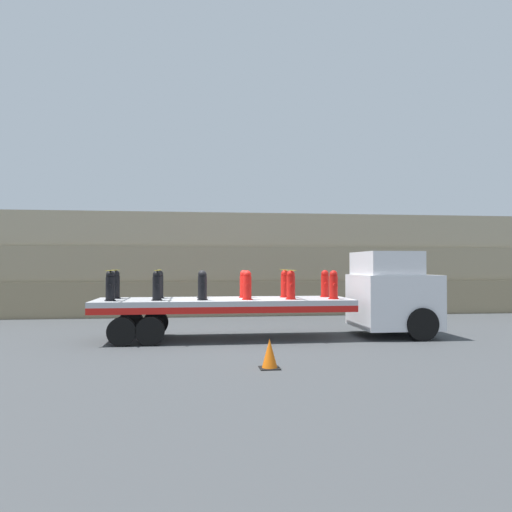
{
  "coord_description": "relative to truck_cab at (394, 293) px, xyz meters",
  "views": [
    {
      "loc": [
        -1.01,
        -16.28,
        2.39
      ],
      "look_at": [
        1.05,
        0.0,
        2.7
      ],
      "focal_mm": 35.0,
      "sensor_mm": 36.0,
      "label": 1
    }
  ],
  "objects": [
    {
      "name": "fire_hydrant_black_far_1",
      "position": [
        -7.93,
        0.53,
        0.31
      ],
      "size": [
        0.34,
        0.48,
        0.93
      ],
      "color": "black",
      "rests_on": "flatbed_trailer"
    },
    {
      "name": "cargo_strap_middle",
      "position": [
        -7.93,
        0.0,
        0.8
      ],
      "size": [
        0.05,
        2.61,
        0.01
      ],
      "color": "yellow",
      "rests_on": "fire_hydrant_black_near_1"
    },
    {
      "name": "fire_hydrant_black_near_0",
      "position": [
        -9.34,
        -0.53,
        0.31
      ],
      "size": [
        0.34,
        0.48,
        0.93
      ],
      "color": "black",
      "rests_on": "flatbed_trailer"
    },
    {
      "name": "fire_hydrant_black_near_2",
      "position": [
        -6.52,
        -0.53,
        0.31
      ],
      "size": [
        0.34,
        0.48,
        0.93
      ],
      "color": "black",
      "rests_on": "flatbed_trailer"
    },
    {
      "name": "fire_hydrant_red_far_4",
      "position": [
        -3.7,
        0.53,
        0.31
      ],
      "size": [
        0.34,
        0.48,
        0.93
      ],
      "color": "red",
      "rests_on": "flatbed_trailer"
    },
    {
      "name": "fire_hydrant_red_near_4",
      "position": [
        -3.7,
        -0.53,
        0.31
      ],
      "size": [
        0.34,
        0.48,
        0.93
      ],
      "color": "red",
      "rests_on": "flatbed_trailer"
    },
    {
      "name": "fire_hydrant_red_near_3",
      "position": [
        -5.11,
        -0.53,
        0.31
      ],
      "size": [
        0.34,
        0.48,
        0.93
      ],
      "color": "red",
      "rests_on": "flatbed_trailer"
    },
    {
      "name": "fire_hydrant_red_far_3",
      "position": [
        -5.11,
        0.53,
        0.31
      ],
      "size": [
        0.34,
        0.48,
        0.93
      ],
      "color": "red",
      "rests_on": "flatbed_trailer"
    },
    {
      "name": "fire_hydrant_red_near_5",
      "position": [
        -2.29,
        -0.53,
        0.31
      ],
      "size": [
        0.34,
        0.48,
        0.93
      ],
      "color": "red",
      "rests_on": "flatbed_trailer"
    },
    {
      "name": "cargo_strap_rear",
      "position": [
        -9.34,
        0.0,
        0.8
      ],
      "size": [
        0.05,
        2.61,
        0.01
      ],
      "color": "yellow",
      "rests_on": "fire_hydrant_black_near_0"
    },
    {
      "name": "fire_hydrant_black_far_0",
      "position": [
        -9.34,
        0.53,
        0.31
      ],
      "size": [
        0.34,
        0.48,
        0.93
      ],
      "color": "black",
      "rests_on": "flatbed_trailer"
    },
    {
      "name": "truck_cab",
      "position": [
        0.0,
        0.0,
        0.0
      ],
      "size": [
        2.52,
        2.75,
        2.85
      ],
      "color": "silver",
      "rests_on": "ground_plane"
    },
    {
      "name": "fire_hydrant_black_far_2",
      "position": [
        -6.52,
        0.53,
        0.31
      ],
      "size": [
        0.34,
        0.48,
        0.93
      ],
      "color": "black",
      "rests_on": "flatbed_trailer"
    },
    {
      "name": "cargo_strap_front",
      "position": [
        -3.7,
        0.0,
        0.8
      ],
      "size": [
        0.05,
        2.61,
        0.01
      ],
      "color": "yellow",
      "rests_on": "fire_hydrant_red_near_4"
    },
    {
      "name": "fire_hydrant_red_far_5",
      "position": [
        -2.29,
        0.53,
        0.31
      ],
      "size": [
        0.34,
        0.48,
        0.93
      ],
      "color": "red",
      "rests_on": "flatbed_trailer"
    },
    {
      "name": "flatbed_trailer",
      "position": [
        -6.34,
        0.0,
        -0.39
      ],
      "size": [
        8.25,
        2.52,
        1.3
      ],
      "color": "#B2B2B7",
      "rests_on": "ground_plane"
    },
    {
      "name": "fire_hydrant_black_near_1",
      "position": [
        -7.93,
        -0.53,
        0.31
      ],
      "size": [
        0.34,
        0.48,
        0.93
      ],
      "color": "black",
      "rests_on": "flatbed_trailer"
    },
    {
      "name": "rock_cliff",
      "position": [
        -5.81,
        8.58,
        1.01
      ],
      "size": [
        60.0,
        3.3,
        4.9
      ],
      "color": "gray",
      "rests_on": "ground_plane"
    },
    {
      "name": "traffic_cone",
      "position": [
        -5.05,
        -4.83,
        -1.1
      ],
      "size": [
        0.47,
        0.47,
        0.69
      ],
      "color": "black",
      "rests_on": "ground_plane"
    },
    {
      "name": "ground_plane",
      "position": [
        -5.81,
        0.0,
        -1.44
      ],
      "size": [
        120.0,
        120.0,
        0.0
      ],
      "primitive_type": "plane",
      "color": "#3F4244"
    }
  ]
}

